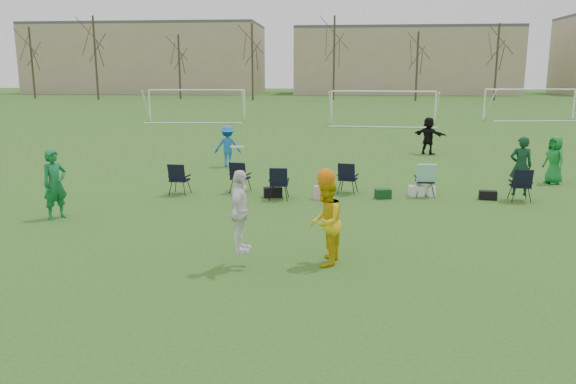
# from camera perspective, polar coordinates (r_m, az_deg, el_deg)

# --- Properties ---
(ground) EXTENTS (260.00, 260.00, 0.00)m
(ground) POSITION_cam_1_polar(r_m,az_deg,el_deg) (9.50, -1.01, -10.67)
(ground) COLOR #29581B
(ground) RESTS_ON ground
(fielder_green_near) EXTENTS (0.70, 0.78, 1.78)m
(fielder_green_near) POSITION_cam_1_polar(r_m,az_deg,el_deg) (15.44, -22.60, 0.73)
(fielder_green_near) COLOR #126934
(fielder_green_near) RESTS_ON ground
(fielder_blue) EXTENTS (1.15, 0.81, 1.62)m
(fielder_blue) POSITION_cam_1_polar(r_m,az_deg,el_deg) (22.50, -6.15, 4.64)
(fielder_blue) COLOR blue
(fielder_blue) RESTS_ON ground
(fielder_green_far) EXTENTS (0.80, 0.93, 1.61)m
(fielder_green_far) POSITION_cam_1_polar(r_m,az_deg,el_deg) (20.83, 25.44, 2.94)
(fielder_green_far) COLOR #15772D
(fielder_green_far) RESTS_ON ground
(fielder_black) EXTENTS (1.56, 1.37, 1.70)m
(fielder_black) POSITION_cam_1_polar(r_m,az_deg,el_deg) (26.58, 14.08, 5.56)
(fielder_black) COLOR black
(fielder_black) RESTS_ON ground
(center_contest) EXTENTS (2.19, 1.27, 2.35)m
(center_contest) POSITION_cam_1_polar(r_m,az_deg,el_deg) (10.71, 0.57, -2.55)
(center_contest) COLOR white
(center_contest) RESTS_ON ground
(sideline_setup) EXTENTS (10.80, 1.68, 1.88)m
(sideline_setup) POSITION_cam_1_polar(r_m,az_deg,el_deg) (17.03, 7.73, 1.33)
(sideline_setup) COLOR #0F371D
(sideline_setup) RESTS_ON ground
(goal_left) EXTENTS (7.39, 0.76, 2.46)m
(goal_left) POSITION_cam_1_polar(r_m,az_deg,el_deg) (44.13, -9.26, 9.58)
(goal_left) COLOR white
(goal_left) RESTS_ON ground
(goal_mid) EXTENTS (7.40, 0.63, 2.46)m
(goal_mid) POSITION_cam_1_polar(r_m,az_deg,el_deg) (40.86, 9.64, 9.38)
(goal_mid) COLOR white
(goal_mid) RESTS_ON ground
(goal_right) EXTENTS (7.35, 1.14, 2.46)m
(goal_right) POSITION_cam_1_polar(r_m,az_deg,el_deg) (49.10, 23.39, 8.99)
(goal_right) COLOR white
(goal_right) RESTS_ON ground
(tree_line) EXTENTS (110.28, 3.28, 11.40)m
(tree_line) POSITION_cam_1_polar(r_m,az_deg,el_deg) (78.57, 4.85, 12.98)
(tree_line) COLOR #382B21
(tree_line) RESTS_ON ground
(building_row) EXTENTS (126.00, 16.00, 13.00)m
(building_row) POSITION_cam_1_polar(r_m,az_deg,el_deg) (104.90, 8.63, 13.12)
(building_row) COLOR tan
(building_row) RESTS_ON ground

